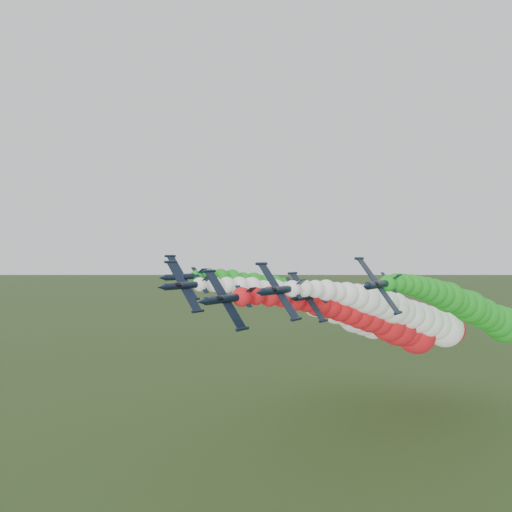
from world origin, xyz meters
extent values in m
plane|color=#3C5224|center=(0.00, 0.00, 0.00)|extent=(3000.00, 3000.00, 0.00)
cylinder|color=black|center=(9.05, -12.87, 35.13)|extent=(1.77, 10.32, 1.77)
cone|color=black|center=(9.05, -18.95, 35.13)|extent=(1.61, 2.06, 1.61)
cone|color=black|center=(9.05, -7.25, 35.13)|extent=(1.61, 1.03, 1.61)
ellipsoid|color=black|center=(9.41, -15.16, 35.41)|extent=(1.12, 2.16, 1.17)
cube|color=black|center=(8.91, -13.10, 35.03)|extent=(6.78, 2.18, 8.84)
cylinder|color=black|center=(5.57, -13.10, 39.41)|extent=(0.71, 2.98, 0.71)
cylinder|color=black|center=(12.25, -13.10, 30.65)|extent=(0.71, 2.98, 0.71)
cube|color=black|center=(10.10, -8.51, 35.93)|extent=(2.20, 1.72, 1.73)
cube|color=black|center=(9.18, -8.51, 35.24)|extent=(2.73, 1.26, 3.54)
sphere|color=red|center=(9.05, -8.86, 35.13)|extent=(3.27, 3.27, 3.27)
sphere|color=red|center=(9.08, -4.77, 34.97)|extent=(3.11, 3.11, 3.11)
sphere|color=red|center=(9.19, -0.69, 34.63)|extent=(3.63, 3.63, 3.63)
sphere|color=red|center=(9.37, 3.40, 34.17)|extent=(3.63, 3.63, 3.63)
sphere|color=red|center=(9.62, 7.49, 33.60)|extent=(4.56, 4.56, 4.56)
sphere|color=red|center=(9.94, 11.57, 32.94)|extent=(4.49, 4.49, 4.49)
sphere|color=red|center=(10.34, 15.66, 32.20)|extent=(5.44, 5.44, 5.44)
sphere|color=red|center=(10.80, 19.74, 31.37)|extent=(5.49, 5.49, 5.49)
sphere|color=red|center=(11.34, 23.83, 30.48)|extent=(5.77, 5.77, 5.77)
sphere|color=red|center=(11.95, 27.91, 29.51)|extent=(6.18, 6.18, 6.18)
sphere|color=red|center=(12.63, 32.00, 28.48)|extent=(6.79, 6.79, 6.79)
sphere|color=red|center=(13.38, 36.09, 27.38)|extent=(7.13, 7.13, 7.13)
sphere|color=red|center=(14.20, 40.17, 26.23)|extent=(6.96, 6.96, 6.96)
sphere|color=red|center=(15.10, 44.26, 25.01)|extent=(8.68, 8.68, 8.68)
sphere|color=red|center=(16.07, 48.34, 23.74)|extent=(9.29, 9.29, 9.29)
sphere|color=red|center=(17.11, 52.43, 22.40)|extent=(7.82, 7.82, 7.82)
sphere|color=red|center=(18.22, 56.51, 21.02)|extent=(10.13, 10.13, 10.13)
cylinder|color=black|center=(-4.86, -7.23, 36.44)|extent=(1.77, 10.32, 1.77)
cone|color=black|center=(-4.86, -13.31, 36.44)|extent=(1.61, 2.06, 1.61)
cone|color=black|center=(-4.86, -1.61, 36.44)|extent=(1.61, 1.03, 1.61)
ellipsoid|color=black|center=(-4.49, -9.52, 36.71)|extent=(1.12, 2.16, 1.17)
cube|color=black|center=(-4.99, -7.46, 36.33)|extent=(6.78, 2.18, 8.84)
cylinder|color=black|center=(-8.33, -7.46, 40.71)|extent=(0.71, 2.98, 0.71)
cylinder|color=black|center=(-1.66, -7.46, 31.95)|extent=(0.71, 2.98, 0.71)
cube|color=black|center=(-3.81, -2.87, 37.23)|extent=(2.20, 1.72, 1.73)
cube|color=black|center=(-4.72, -2.87, 36.54)|extent=(2.73, 1.26, 3.54)
sphere|color=white|center=(-4.86, -3.21, 36.44)|extent=(2.70, 2.70, 2.70)
sphere|color=white|center=(-4.82, 0.87, 36.27)|extent=(3.10, 3.10, 3.10)
sphere|color=white|center=(-4.71, 4.96, 35.93)|extent=(3.27, 3.27, 3.27)
sphere|color=white|center=(-4.53, 9.04, 35.47)|extent=(3.95, 3.95, 3.95)
sphere|color=white|center=(-4.28, 13.13, 34.90)|extent=(4.60, 4.60, 4.60)
sphere|color=white|center=(-3.96, 17.21, 34.24)|extent=(4.22, 4.22, 4.22)
sphere|color=white|center=(-3.57, 21.30, 33.50)|extent=(5.84, 5.84, 5.84)
sphere|color=white|center=(-3.10, 25.39, 32.67)|extent=(5.95, 5.95, 5.95)
sphere|color=white|center=(-2.56, 29.47, 31.78)|extent=(5.41, 5.41, 5.41)
sphere|color=white|center=(-1.96, 33.56, 30.81)|extent=(6.07, 6.07, 6.07)
sphere|color=white|center=(-1.28, 37.64, 29.78)|extent=(7.14, 7.14, 7.14)
sphere|color=white|center=(-0.52, 41.73, 28.69)|extent=(6.51, 6.51, 6.51)
sphere|color=white|center=(0.30, 45.81, 27.53)|extent=(7.79, 7.79, 7.79)
sphere|color=white|center=(1.20, 49.90, 26.31)|extent=(7.35, 7.35, 7.35)
sphere|color=white|center=(2.16, 53.99, 25.04)|extent=(9.28, 9.28, 9.28)
sphere|color=white|center=(3.20, 58.07, 23.71)|extent=(9.05, 9.05, 9.05)
sphere|color=white|center=(4.31, 62.16, 22.32)|extent=(9.10, 9.10, 9.10)
cylinder|color=black|center=(14.52, -5.77, 36.29)|extent=(1.77, 10.32, 1.77)
cone|color=black|center=(14.52, -11.85, 36.29)|extent=(1.61, 2.06, 1.61)
cone|color=black|center=(14.52, -0.15, 36.29)|extent=(1.61, 1.03, 1.61)
ellipsoid|color=black|center=(14.88, -8.06, 36.57)|extent=(1.12, 2.16, 1.17)
cube|color=black|center=(14.38, -6.00, 36.19)|extent=(6.78, 2.18, 8.84)
cylinder|color=black|center=(11.04, -6.00, 40.57)|extent=(0.71, 2.98, 0.71)
cylinder|color=black|center=(17.72, -6.00, 31.81)|extent=(0.71, 2.98, 0.71)
cube|color=black|center=(15.57, -1.41, 37.09)|extent=(2.20, 1.72, 1.73)
cube|color=black|center=(14.65, -1.41, 36.40)|extent=(2.73, 1.26, 3.54)
sphere|color=white|center=(14.52, -1.75, 36.29)|extent=(2.86, 2.86, 2.86)
sphere|color=white|center=(14.55, 2.33, 36.13)|extent=(3.13, 3.13, 3.13)
sphere|color=white|center=(14.66, 6.42, 35.79)|extent=(3.29, 3.29, 3.29)
sphere|color=white|center=(14.84, 10.50, 35.33)|extent=(4.01, 4.01, 4.01)
sphere|color=white|center=(15.09, 14.59, 34.76)|extent=(3.82, 3.82, 3.82)
sphere|color=white|center=(15.41, 18.68, 34.10)|extent=(4.80, 4.80, 4.80)
sphere|color=white|center=(15.81, 22.76, 33.36)|extent=(5.27, 5.27, 5.27)
sphere|color=white|center=(16.27, 26.85, 32.53)|extent=(6.21, 6.21, 6.21)
sphere|color=white|center=(16.81, 30.93, 31.64)|extent=(6.42, 6.42, 6.42)
sphere|color=white|center=(17.42, 35.02, 30.67)|extent=(6.70, 6.70, 6.70)
sphere|color=white|center=(18.10, 39.10, 29.64)|extent=(7.36, 7.36, 7.36)
sphere|color=white|center=(18.85, 43.19, 28.54)|extent=(6.54, 6.54, 6.54)
sphere|color=white|center=(19.67, 47.28, 27.39)|extent=(7.05, 7.05, 7.05)
sphere|color=white|center=(20.57, 51.36, 26.17)|extent=(7.64, 7.64, 7.64)
sphere|color=white|center=(21.54, 55.45, 24.90)|extent=(8.06, 8.06, 8.06)
sphere|color=white|center=(22.58, 59.53, 23.56)|extent=(7.89, 7.89, 7.89)
sphere|color=white|center=(23.69, 63.62, 22.18)|extent=(9.94, 9.94, 9.94)
cylinder|color=black|center=(-13.49, 1.60, 37.49)|extent=(1.77, 10.32, 1.77)
cone|color=black|center=(-13.49, -4.47, 37.49)|extent=(1.61, 2.06, 1.61)
cone|color=black|center=(-13.49, 7.22, 37.49)|extent=(1.61, 1.03, 1.61)
ellipsoid|color=black|center=(-13.12, -0.69, 37.77)|extent=(1.12, 2.16, 1.17)
cube|color=black|center=(-13.62, 1.37, 37.38)|extent=(6.78, 2.18, 8.84)
cylinder|color=black|center=(-16.96, 1.37, 41.76)|extent=(0.71, 2.98, 0.71)
cylinder|color=black|center=(-10.29, 1.37, 33.00)|extent=(0.71, 2.98, 0.71)
cube|color=black|center=(-12.44, 5.96, 38.29)|extent=(2.20, 1.72, 1.73)
cube|color=black|center=(-13.35, 5.96, 37.59)|extent=(2.73, 1.26, 3.54)
sphere|color=#1C951F|center=(-13.49, 5.62, 37.49)|extent=(2.53, 2.53, 2.53)
sphere|color=#1C951F|center=(-13.45, 9.70, 37.32)|extent=(3.49, 3.49, 3.49)
sphere|color=#1C951F|center=(-13.34, 13.79, 36.98)|extent=(3.76, 3.76, 3.76)
sphere|color=#1C951F|center=(-13.17, 17.88, 36.52)|extent=(4.19, 4.19, 4.19)
sphere|color=#1C951F|center=(-12.91, 21.96, 35.95)|extent=(3.73, 3.73, 3.73)
sphere|color=#1C951F|center=(-12.59, 26.05, 35.29)|extent=(4.71, 4.71, 4.71)
sphere|color=#1C951F|center=(-12.20, 30.13, 34.55)|extent=(4.67, 4.67, 4.67)
sphere|color=#1C951F|center=(-11.73, 34.22, 33.73)|extent=(5.75, 5.75, 5.75)
sphere|color=#1C951F|center=(-11.20, 38.30, 32.83)|extent=(6.06, 6.06, 6.06)
sphere|color=#1C951F|center=(-10.59, 42.39, 31.87)|extent=(6.38, 6.38, 6.38)
sphere|color=#1C951F|center=(-9.91, 46.48, 30.83)|extent=(6.72, 6.72, 6.72)
sphere|color=#1C951F|center=(-9.15, 50.56, 29.74)|extent=(7.30, 7.30, 7.30)
sphere|color=#1C951F|center=(-8.33, 54.65, 28.58)|extent=(7.66, 7.66, 7.66)
sphere|color=#1C951F|center=(-7.43, 58.73, 27.36)|extent=(8.34, 8.34, 8.34)
sphere|color=#1C951F|center=(-6.47, 62.82, 26.09)|extent=(8.00, 8.00, 8.00)
sphere|color=#1C951F|center=(-5.43, 66.90, 24.76)|extent=(8.55, 8.55, 8.55)
sphere|color=#1C951F|center=(-4.32, 70.99, 23.37)|extent=(9.58, 9.58, 9.58)
cylinder|color=black|center=(27.62, 4.34, 37.16)|extent=(1.77, 10.32, 1.77)
cone|color=black|center=(27.62, -1.74, 37.16)|extent=(1.61, 2.06, 1.61)
cone|color=black|center=(27.62, 9.96, 37.16)|extent=(1.61, 1.03, 1.61)
ellipsoid|color=black|center=(27.98, 2.05, 37.44)|extent=(1.12, 2.16, 1.17)
cube|color=black|center=(27.48, 4.11, 37.06)|extent=(6.78, 2.18, 8.84)
cylinder|color=black|center=(24.14, 4.11, 41.44)|extent=(0.71, 2.98, 0.71)
cylinder|color=black|center=(30.82, 4.11, 32.68)|extent=(0.71, 2.98, 0.71)
cube|color=black|center=(28.67, 8.70, 37.96)|extent=(2.20, 1.72, 1.73)
cube|color=black|center=(27.75, 8.70, 37.27)|extent=(2.73, 1.26, 3.54)
sphere|color=#1C951F|center=(27.62, 8.36, 37.16)|extent=(2.92, 2.92, 2.92)
sphere|color=#1C951F|center=(27.65, 12.44, 37.00)|extent=(3.48, 3.48, 3.48)
sphere|color=#1C951F|center=(27.76, 16.53, 36.66)|extent=(3.79, 3.79, 3.79)
sphere|color=#1C951F|center=(27.94, 20.61, 36.20)|extent=(4.21, 4.21, 4.21)
sphere|color=#1C951F|center=(28.19, 24.70, 35.63)|extent=(4.57, 4.57, 4.57)
sphere|color=#1C951F|center=(28.51, 28.79, 34.97)|extent=(5.02, 5.02, 5.02)
sphere|color=#1C951F|center=(28.91, 32.87, 34.23)|extent=(5.56, 5.56, 5.56)
sphere|color=#1C951F|center=(29.37, 36.96, 33.40)|extent=(5.92, 5.92, 5.92)
sphere|color=#1C951F|center=(29.91, 41.04, 32.51)|extent=(6.89, 6.89, 6.89)
sphere|color=#1C951F|center=(30.52, 45.13, 31.54)|extent=(6.30, 6.30, 6.30)
sphere|color=#1C951F|center=(31.20, 49.21, 30.51)|extent=(6.90, 6.90, 6.90)
sphere|color=#1C951F|center=(31.95, 53.30, 29.41)|extent=(7.95, 7.95, 7.95)
sphere|color=#1C951F|center=(32.78, 57.38, 28.26)|extent=(7.40, 7.40, 7.40)
sphere|color=#1C951F|center=(33.67, 61.47, 27.04)|extent=(7.88, 7.88, 7.88)
sphere|color=#1C951F|center=(34.64, 65.56, 25.77)|extent=(7.54, 7.54, 7.54)
sphere|color=#1C951F|center=(35.68, 69.64, 24.44)|extent=(8.68, 8.68, 8.68)
sphere|color=#1C951F|center=(36.79, 73.73, 23.05)|extent=(9.68, 9.68, 9.68)
cylinder|color=black|center=(11.91, 9.07, 34.18)|extent=(1.77, 10.32, 1.77)
cone|color=black|center=(11.91, 2.99, 34.18)|extent=(1.61, 2.06, 1.61)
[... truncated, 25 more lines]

